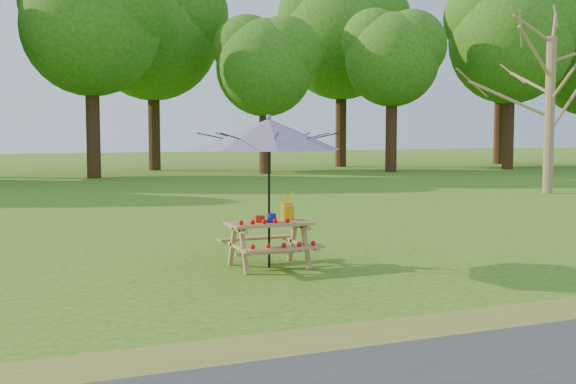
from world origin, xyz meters
name	(u,v)px	position (x,y,z in m)	size (l,w,h in m)	color
ground	(541,259)	(0.00, 0.00, 0.00)	(120.00, 120.00, 0.00)	#356312
picnic_table	(269,245)	(-4.16, 1.02, 0.33)	(1.20, 1.32, 0.67)	#AB714D
patio_umbrella	(269,134)	(-4.16, 1.02, 1.95)	(2.56, 2.56, 2.25)	black
produce_bins	(265,218)	(-4.22, 1.05, 0.72)	(0.30, 0.41, 0.13)	#B0250E
tomatoes_row	(264,221)	(-4.31, 0.84, 0.71)	(0.77, 0.13, 0.07)	red
flower_bucket	(288,204)	(-3.81, 1.17, 0.90)	(0.33, 0.31, 0.44)	#DD9C0B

